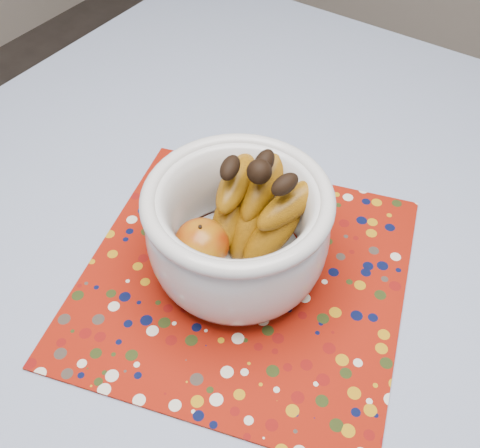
{
  "coord_description": "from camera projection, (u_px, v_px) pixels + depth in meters",
  "views": [
    {
      "loc": [
        0.22,
        -0.43,
        1.37
      ],
      "look_at": [
        -0.05,
        -0.04,
        0.85
      ],
      "focal_mm": 42.0,
      "sensor_mm": 36.0,
      "label": 1
    }
  ],
  "objects": [
    {
      "name": "tablecloth",
      "position": [
        283.0,
        264.0,
        0.78
      ],
      "size": [
        1.32,
        1.32,
        0.01
      ],
      "primitive_type": "cube",
      "color": "#6476A8",
      "rests_on": "table"
    },
    {
      "name": "table",
      "position": [
        280.0,
        297.0,
        0.84
      ],
      "size": [
        1.2,
        1.2,
        0.75
      ],
      "color": "brown",
      "rests_on": "ground"
    },
    {
      "name": "placemat",
      "position": [
        244.0,
        277.0,
        0.76
      ],
      "size": [
        0.52,
        0.52,
        0.0
      ],
      "primitive_type": "cube",
      "rotation": [
        0.0,
        0.0,
        0.29
      ],
      "color": "maroon",
      "rests_on": "tablecloth"
    },
    {
      "name": "fruit_bowl",
      "position": [
        243.0,
        223.0,
        0.71
      ],
      "size": [
        0.23,
        0.24,
        0.17
      ],
      "color": "silver",
      "rests_on": "placemat"
    }
  ]
}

